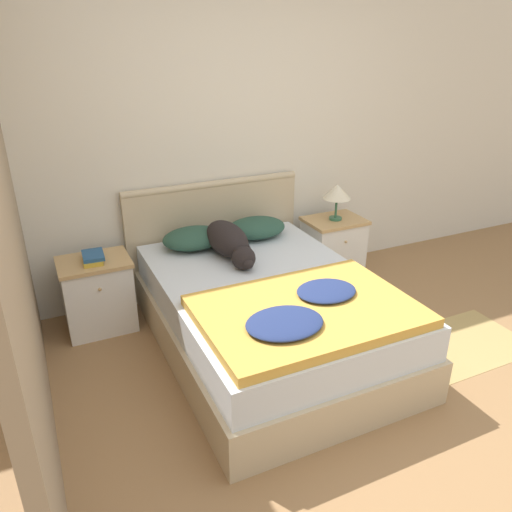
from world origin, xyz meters
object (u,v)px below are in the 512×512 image
bed (268,315)px  table_lamp (337,193)px  dog (229,241)px  pillow_right (256,228)px  nightstand_right (333,248)px  book_stack (93,257)px  nightstand_left (98,294)px  pillow_left (194,238)px

bed → table_lamp: table_lamp is taller
bed → dog: (-0.07, 0.51, 0.37)m
pillow_right → table_lamp: (0.75, -0.01, 0.20)m
dog → nightstand_right: bearing=12.7°
nightstand_right → pillow_right: pillow_right is taller
book_stack → table_lamp: size_ratio=0.73×
nightstand_left → pillow_left: (0.75, 0.00, 0.31)m
bed → table_lamp: 1.37m
pillow_left → pillow_right: size_ratio=1.00×
book_stack → table_lamp: table_lamp is taller
pillow_left → book_stack: (-0.75, -0.01, -0.01)m
nightstand_right → book_stack: 2.05m
nightstand_left → dog: size_ratio=0.72×
nightstand_left → nightstand_right: 2.03m
pillow_right → table_lamp: 0.78m
bed → pillow_left: size_ratio=4.11×
nightstand_right → table_lamp: bearing=-90.0°
nightstand_left → nightstand_right: size_ratio=1.00×
book_stack → nightstand_right: bearing=0.3°
bed → dog: bearing=98.2°
nightstand_right → book_stack: (-2.03, -0.01, 0.30)m
pillow_right → book_stack: bearing=-179.4°
dog → book_stack: size_ratio=3.38×
pillow_left → table_lamp: size_ratio=1.54×
nightstand_right → table_lamp: (-0.00, -0.01, 0.51)m
nightstand_left → dog: bearing=-14.6°
bed → pillow_right: pillow_right is taller
bed → table_lamp: size_ratio=6.33×
pillow_left → dog: size_ratio=0.63×
dog → pillow_right: bearing=36.2°
bed → nightstand_left: bearing=143.4°
nightstand_right → table_lamp: size_ratio=1.76×
pillow_right → book_stack: 1.28m
nightstand_left → table_lamp: size_ratio=1.76×
bed → dog: size_ratio=2.57×
nightstand_left → book_stack: bearing=-91.1°
nightstand_right → pillow_left: pillow_left is taller
nightstand_right → book_stack: size_ratio=2.42×
book_stack → pillow_right: bearing=0.6°
bed → table_lamp: (1.01, 0.75, 0.54)m
nightstand_left → book_stack: book_stack is taller
nightstand_right → pillow_left: 1.32m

